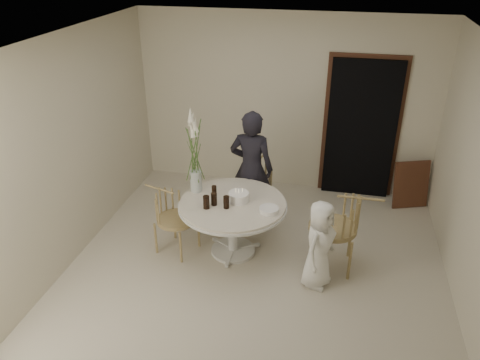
% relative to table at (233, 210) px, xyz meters
% --- Properties ---
extents(ground, '(4.50, 4.50, 0.00)m').
position_rel_table_xyz_m(ground, '(0.35, -0.25, -0.62)').
color(ground, beige).
rests_on(ground, ground).
extents(room_shell, '(4.50, 4.50, 4.50)m').
position_rel_table_xyz_m(room_shell, '(0.35, -0.25, 1.00)').
color(room_shell, white).
rests_on(room_shell, ground).
extents(doorway, '(1.00, 0.10, 2.10)m').
position_rel_table_xyz_m(doorway, '(1.50, 1.94, 0.43)').
color(doorway, black).
rests_on(doorway, ground).
extents(door_trim, '(1.12, 0.03, 2.22)m').
position_rel_table_xyz_m(door_trim, '(1.50, 1.98, 0.49)').
color(door_trim, '#532A1C').
rests_on(door_trim, ground).
extents(table, '(1.33, 1.33, 0.73)m').
position_rel_table_xyz_m(table, '(0.00, 0.00, 0.00)').
color(table, silver).
rests_on(table, ground).
extents(picture_frame, '(0.56, 0.33, 0.71)m').
position_rel_table_xyz_m(picture_frame, '(2.30, 1.70, -0.26)').
color(picture_frame, '#532A1C').
rests_on(picture_frame, ground).
extents(chair_far, '(0.54, 0.57, 0.87)m').
position_rel_table_xyz_m(chair_far, '(0.13, 0.95, -0.05)').
color(chair_far, '#9F8A56').
rests_on(chair_far, ground).
extents(chair_right, '(0.61, 0.57, 1.00)m').
position_rel_table_xyz_m(chair_right, '(1.35, -0.01, 0.03)').
color(chair_right, '#9F8A56').
rests_on(chair_right, ground).
extents(chair_left, '(0.59, 0.56, 0.84)m').
position_rel_table_xyz_m(chair_left, '(-0.81, -0.07, -0.07)').
color(chair_left, '#9F8A56').
rests_on(chair_left, ground).
extents(girl, '(0.62, 0.43, 1.63)m').
position_rel_table_xyz_m(girl, '(0.07, 0.79, 0.20)').
color(girl, black).
rests_on(girl, ground).
extents(boy, '(0.50, 0.61, 1.07)m').
position_rel_table_xyz_m(boy, '(1.08, -0.39, -0.08)').
color(boy, white).
rests_on(boy, ground).
extents(birthday_cake, '(0.25, 0.25, 0.17)m').
position_rel_table_xyz_m(birthday_cake, '(0.07, 0.04, 0.17)').
color(birthday_cake, white).
rests_on(birthday_cake, table).
extents(cola_tumbler_a, '(0.09, 0.09, 0.16)m').
position_rel_table_xyz_m(cola_tumbler_a, '(-0.27, -0.20, 0.20)').
color(cola_tumbler_a, black).
rests_on(cola_tumbler_a, table).
extents(cola_tumbler_b, '(0.09, 0.09, 0.15)m').
position_rel_table_xyz_m(cola_tumbler_b, '(-0.04, -0.15, 0.19)').
color(cola_tumbler_b, black).
rests_on(cola_tumbler_b, table).
extents(cola_tumbler_c, '(0.07, 0.07, 0.13)m').
position_rel_table_xyz_m(cola_tumbler_c, '(-0.26, 0.11, 0.18)').
color(cola_tumbler_c, black).
rests_on(cola_tumbler_c, table).
extents(cola_tumbler_d, '(0.09, 0.09, 0.16)m').
position_rel_table_xyz_m(cola_tumbler_d, '(-0.20, -0.11, 0.19)').
color(cola_tumbler_d, black).
rests_on(cola_tumbler_d, table).
extents(plate_stack, '(0.25, 0.25, 0.06)m').
position_rel_table_xyz_m(plate_stack, '(0.47, -0.13, 0.14)').
color(plate_stack, white).
rests_on(plate_stack, table).
extents(flower_vase, '(0.15, 0.15, 1.10)m').
position_rel_table_xyz_m(flower_vase, '(-0.52, 0.19, 0.60)').
color(flower_vase, silver).
rests_on(flower_vase, table).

